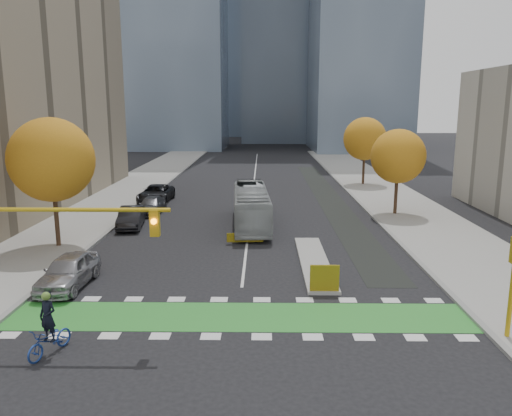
{
  "coord_description": "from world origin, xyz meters",
  "views": [
    {
      "loc": [
        1.02,
        -18.53,
        8.89
      ],
      "look_at": [
        0.64,
        10.13,
        3.0
      ],
      "focal_mm": 35.0,
      "sensor_mm": 36.0,
      "label": 1
    }
  ],
  "objects_px": {
    "cyclist": "(49,334)",
    "bus": "(251,207)",
    "traffic_signal_west": "(25,237)",
    "parked_car_d": "(156,194)",
    "parked_car_c": "(151,205)",
    "hazard_board": "(325,278)",
    "parked_car_b": "(131,217)",
    "tree_west": "(52,160)",
    "parked_car_a": "(68,271)",
    "tree_east_far": "(365,139)",
    "tree_east_near": "(398,156)"
  },
  "relations": [
    {
      "from": "hazard_board",
      "to": "cyclist",
      "type": "relative_size",
      "value": 0.58
    },
    {
      "from": "hazard_board",
      "to": "parked_car_a",
      "type": "distance_m",
      "value": 12.67
    },
    {
      "from": "cyclist",
      "to": "bus",
      "type": "bearing_deg",
      "value": 91.83
    },
    {
      "from": "traffic_signal_west",
      "to": "bus",
      "type": "distance_m",
      "value": 20.41
    },
    {
      "from": "hazard_board",
      "to": "tree_west",
      "type": "distance_m",
      "value": 18.44
    },
    {
      "from": "parked_car_b",
      "to": "parked_car_c",
      "type": "relative_size",
      "value": 1.01
    },
    {
      "from": "traffic_signal_west",
      "to": "parked_car_c",
      "type": "relative_size",
      "value": 1.86
    },
    {
      "from": "tree_east_far",
      "to": "cyclist",
      "type": "relative_size",
      "value": 3.18
    },
    {
      "from": "parked_car_a",
      "to": "parked_car_b",
      "type": "xyz_separation_m",
      "value": [
        -0.1,
        12.43,
        -0.06
      ]
    },
    {
      "from": "tree_east_far",
      "to": "traffic_signal_west",
      "type": "bearing_deg",
      "value": -117.95
    },
    {
      "from": "tree_east_near",
      "to": "traffic_signal_west",
      "type": "bearing_deg",
      "value": -131.52
    },
    {
      "from": "traffic_signal_west",
      "to": "parked_car_a",
      "type": "height_order",
      "value": "traffic_signal_west"
    },
    {
      "from": "hazard_board",
      "to": "bus",
      "type": "relative_size",
      "value": 0.13
    },
    {
      "from": "bus",
      "to": "parked_car_b",
      "type": "bearing_deg",
      "value": -179.19
    },
    {
      "from": "tree_west",
      "to": "bus",
      "type": "bearing_deg",
      "value": 26.44
    },
    {
      "from": "traffic_signal_west",
      "to": "parked_car_d",
      "type": "bearing_deg",
      "value": 92.19
    },
    {
      "from": "cyclist",
      "to": "parked_car_b",
      "type": "relative_size",
      "value": 0.52
    },
    {
      "from": "tree_west",
      "to": "cyclist",
      "type": "distance_m",
      "value": 15.64
    },
    {
      "from": "tree_east_near",
      "to": "parked_car_a",
      "type": "height_order",
      "value": "tree_east_near"
    },
    {
      "from": "parked_car_b",
      "to": "hazard_board",
      "type": "bearing_deg",
      "value": -53.0
    },
    {
      "from": "tree_east_near",
      "to": "parked_car_b",
      "type": "height_order",
      "value": "tree_east_near"
    },
    {
      "from": "tree_west",
      "to": "parked_car_c",
      "type": "relative_size",
      "value": 1.79
    },
    {
      "from": "parked_car_c",
      "to": "tree_west",
      "type": "bearing_deg",
      "value": -107.59
    },
    {
      "from": "parked_car_a",
      "to": "parked_car_c",
      "type": "distance_m",
      "value": 17.43
    },
    {
      "from": "tree_east_near",
      "to": "bus",
      "type": "relative_size",
      "value": 0.67
    },
    {
      "from": "parked_car_c",
      "to": "hazard_board",
      "type": "bearing_deg",
      "value": -54.16
    },
    {
      "from": "tree_east_near",
      "to": "tree_east_far",
      "type": "bearing_deg",
      "value": 88.21
    },
    {
      "from": "bus",
      "to": "parked_car_b",
      "type": "height_order",
      "value": "bus"
    },
    {
      "from": "cyclist",
      "to": "bus",
      "type": "distance_m",
      "value": 21.1
    },
    {
      "from": "traffic_signal_west",
      "to": "tree_east_far",
      "type": "bearing_deg",
      "value": 62.05
    },
    {
      "from": "traffic_signal_west",
      "to": "parked_car_c",
      "type": "xyz_separation_m",
      "value": [
        -0.41,
        22.94,
        -3.37
      ]
    },
    {
      "from": "hazard_board",
      "to": "parked_car_a",
      "type": "relative_size",
      "value": 0.29
    },
    {
      "from": "parked_car_b",
      "to": "parked_car_c",
      "type": "xyz_separation_m",
      "value": [
        0.4,
        5.0,
        -0.1
      ]
    },
    {
      "from": "tree_west",
      "to": "bus",
      "type": "relative_size",
      "value": 0.77
    },
    {
      "from": "tree_east_far",
      "to": "bus",
      "type": "relative_size",
      "value": 0.72
    },
    {
      "from": "parked_car_a",
      "to": "parked_car_b",
      "type": "relative_size",
      "value": 1.04
    },
    {
      "from": "traffic_signal_west",
      "to": "cyclist",
      "type": "bearing_deg",
      "value": -48.12
    },
    {
      "from": "hazard_board",
      "to": "tree_east_near",
      "type": "relative_size",
      "value": 0.2
    },
    {
      "from": "tree_west",
      "to": "parked_car_d",
      "type": "xyz_separation_m",
      "value": [
        3.0,
        15.43,
        -4.82
      ]
    },
    {
      "from": "hazard_board",
      "to": "tree_west",
      "type": "height_order",
      "value": "tree_west"
    },
    {
      "from": "tree_east_far",
      "to": "bus",
      "type": "bearing_deg",
      "value": -121.73
    },
    {
      "from": "hazard_board",
      "to": "parked_car_a",
      "type": "bearing_deg",
      "value": 176.38
    },
    {
      "from": "traffic_signal_west",
      "to": "parked_car_b",
      "type": "distance_m",
      "value": 18.26
    },
    {
      "from": "cyclist",
      "to": "parked_car_d",
      "type": "distance_m",
      "value": 29.42
    },
    {
      "from": "tree_west",
      "to": "parked_car_b",
      "type": "relative_size",
      "value": 1.77
    },
    {
      "from": "tree_east_near",
      "to": "hazard_board",
      "type": "bearing_deg",
      "value": -114.2
    },
    {
      "from": "hazard_board",
      "to": "parked_car_c",
      "type": "relative_size",
      "value": 0.31
    },
    {
      "from": "tree_west",
      "to": "parked_car_c",
      "type": "xyz_separation_m",
      "value": [
        3.66,
        10.43,
        -4.95
      ]
    },
    {
      "from": "tree_west",
      "to": "tree_east_near",
      "type": "bearing_deg",
      "value": 22.62
    },
    {
      "from": "cyclist",
      "to": "bus",
      "type": "height_order",
      "value": "bus"
    }
  ]
}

